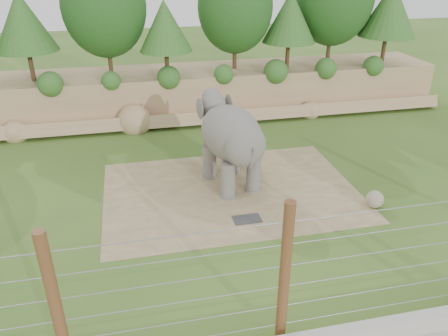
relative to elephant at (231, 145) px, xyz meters
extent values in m
plane|color=#395D20|center=(-0.65, -3.64, -1.73)|extent=(90.00, 90.00, 0.00)
cube|color=#A3815D|center=(-0.65, 9.36, -0.48)|extent=(30.00, 4.00, 2.50)
cube|color=#A3815D|center=(-0.65, 7.06, -1.38)|extent=(30.00, 1.37, 1.07)
cylinder|color=#3F2B19|center=(-8.65, 8.86, 1.55)|extent=(0.24, 0.24, 1.58)
sphere|color=#1B4216|center=(-8.65, 8.86, 3.69)|extent=(3.60, 3.60, 3.60)
cylinder|color=#3F2B19|center=(-4.65, 9.36, 1.73)|extent=(0.24, 0.24, 1.92)
sphere|color=#1B4216|center=(-4.65, 9.36, 4.34)|extent=(4.40, 4.40, 4.40)
cylinder|color=#3F2B19|center=(-1.65, 8.16, 1.47)|extent=(0.24, 0.24, 1.40)
sphere|color=#1B4216|center=(-1.65, 8.16, 3.37)|extent=(3.20, 3.20, 3.20)
cylinder|color=#3F2B19|center=(2.35, 9.16, 1.68)|extent=(0.24, 0.24, 1.82)
sphere|color=#1B4216|center=(2.35, 9.16, 4.15)|extent=(4.16, 4.16, 4.16)
cylinder|color=#3F2B19|center=(5.35, 8.56, 1.52)|extent=(0.24, 0.24, 1.50)
sphere|color=#1B4216|center=(5.35, 8.56, 3.56)|extent=(3.44, 3.44, 3.44)
cylinder|color=#3F2B19|center=(8.35, 9.56, 1.78)|extent=(0.24, 0.24, 2.03)
cylinder|color=#3F2B19|center=(11.35, 8.36, 1.59)|extent=(0.24, 0.24, 1.64)
sphere|color=#1B4216|center=(11.35, 8.36, 3.82)|extent=(3.76, 3.76, 3.76)
cube|color=#8B7051|center=(-0.15, -0.64, -1.72)|extent=(10.00, 7.00, 0.02)
cube|color=#262628|center=(-0.05, -2.79, -1.70)|extent=(1.00, 0.60, 0.03)
sphere|color=gray|center=(4.85, -2.98, -1.38)|extent=(0.66, 0.66, 0.66)
cylinder|color=#563115|center=(-5.65, -8.14, 0.27)|extent=(0.26, 0.26, 4.00)
cylinder|color=#563115|center=(-0.65, -8.14, 0.27)|extent=(0.26, 0.26, 4.00)
cylinder|color=gray|center=(-0.65, -8.14, -1.23)|extent=(20.00, 0.02, 0.02)
cylinder|color=gray|center=(-0.65, -8.14, -0.63)|extent=(20.00, 0.02, 0.02)
cylinder|color=gray|center=(-0.65, -8.14, -0.03)|extent=(20.00, 0.02, 0.02)
cylinder|color=gray|center=(-0.65, -8.14, 0.57)|extent=(20.00, 0.02, 0.02)
cylinder|color=gray|center=(-0.65, -8.14, 1.17)|extent=(20.00, 0.02, 0.02)
cylinder|color=gray|center=(-0.65, -8.14, 1.77)|extent=(20.00, 0.02, 0.02)
camera|label=1|loc=(-3.70, -15.51, 7.00)|focal=35.00mm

